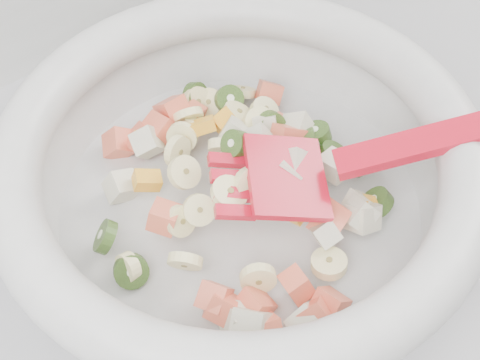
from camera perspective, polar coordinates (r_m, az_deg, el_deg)
mixing_bowl at (r=0.50m, az=0.09°, el=0.65°), size 0.43×0.37×0.13m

